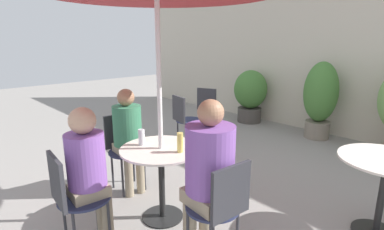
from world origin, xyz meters
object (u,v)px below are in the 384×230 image
object	(u,v)px
seated_person_2	(208,168)
potted_plant_0	(250,94)
bistro_chair_0	(124,144)
seated_person_1	(88,165)
bistro_chair_4	(184,117)
potted_plant_1	(320,97)
bistro_chair_1	(72,194)
beer_glass_1	(180,143)
bistro_chair_2	(221,204)
cafe_table_near	(161,165)
seated_person_0	(128,131)
beer_glass_0	(142,137)
bistro_chair_3	(208,106)

from	to	relation	value
seated_person_2	potted_plant_0	size ratio (longest dim) A/B	1.18
bistro_chair_0	seated_person_1	bearing A→B (deg)	-129.52
bistro_chair_4	potted_plant_1	bearing A→B (deg)	-107.61
bistro_chair_1	beer_glass_1	distance (m)	0.97
bistro_chair_0	bistro_chair_2	xyz separation A→B (m)	(1.65, -0.16, 0.00)
cafe_table_near	bistro_chair_0	distance (m)	0.83
bistro_chair_1	bistro_chair_4	world-z (taller)	same
cafe_table_near	seated_person_1	bearing A→B (deg)	-95.51
potted_plant_1	seated_person_2	bearing A→B (deg)	-78.16
seated_person_2	potted_plant_1	world-z (taller)	potted_plant_1
seated_person_0	potted_plant_0	xyz separation A→B (m)	(-0.88, 3.48, -0.11)
bistro_chair_2	seated_person_2	world-z (taller)	seated_person_2
bistro_chair_1	beer_glass_0	bearing A→B (deg)	-75.63
bistro_chair_1	beer_glass_1	bearing A→B (deg)	-101.99
bistro_chair_0	seated_person_2	world-z (taller)	seated_person_2
bistro_chair_2	beer_glass_1	distance (m)	0.70
seated_person_0	potted_plant_0	distance (m)	3.59
bistro_chair_3	seated_person_0	world-z (taller)	seated_person_0
bistro_chair_1	bistro_chair_4	size ratio (longest dim) A/B	1.00
bistro_chair_2	beer_glass_0	size ratio (longest dim) A/B	5.61
bistro_chair_2	bistro_chair_3	xyz separation A→B (m)	(-2.40, 2.37, 0.00)
bistro_chair_2	seated_person_0	size ratio (longest dim) A/B	0.73
bistro_chair_3	seated_person_1	bearing A→B (deg)	94.56
seated_person_0	seated_person_2	world-z (taller)	seated_person_2
bistro_chair_3	beer_glass_1	bearing A→B (deg)	106.20
beer_glass_0	beer_glass_1	world-z (taller)	beer_glass_1
potted_plant_0	seated_person_1	bearing A→B (deg)	-70.54
bistro_chair_2	seated_person_2	distance (m)	0.27
bistro_chair_4	beer_glass_0	bearing A→B (deg)	137.35
cafe_table_near	beer_glass_0	size ratio (longest dim) A/B	4.96
bistro_chair_1	bistro_chair_3	world-z (taller)	same
bistro_chair_1	seated_person_2	xyz separation A→B (m)	(0.76, 0.76, 0.23)
bistro_chair_0	bistro_chair_1	xyz separation A→B (m)	(0.74, -0.90, 0.00)
bistro_chair_1	bistro_chair_2	world-z (taller)	same
seated_person_1	potted_plant_0	distance (m)	4.49
beer_glass_1	bistro_chair_2	bearing A→B (deg)	-13.09
seated_person_0	seated_person_2	distance (m)	1.36
cafe_table_near	beer_glass_1	size ratio (longest dim) A/B	4.24
seated_person_0	potted_plant_1	xyz separation A→B (m)	(0.60, 3.48, 0.02)
bistro_chair_2	seated_person_1	distance (m)	1.09
seated_person_1	beer_glass_1	world-z (taller)	seated_person_1
bistro_chair_3	potted_plant_1	xyz separation A→B (m)	(1.49, 1.25, 0.20)
bistro_chair_3	beer_glass_0	size ratio (longest dim) A/B	5.61
bistro_chair_4	beer_glass_1	size ratio (longest dim) A/B	4.80
bistro_chair_4	seated_person_2	size ratio (longest dim) A/B	0.67
bistro_chair_0	bistro_chair_2	bearing A→B (deg)	-90.00
seated_person_2	beer_glass_1	xyz separation A→B (m)	(-0.48, 0.13, 0.05)
bistro_chair_3	seated_person_0	bearing A→B (deg)	89.55
bistro_chair_4	seated_person_0	xyz separation A→B (m)	(0.59, -1.37, 0.19)
seated_person_0	seated_person_1	size ratio (longest dim) A/B	0.99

